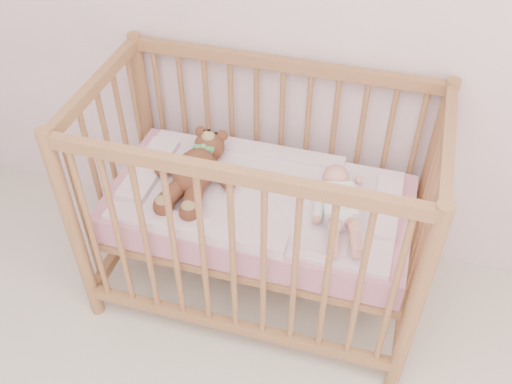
% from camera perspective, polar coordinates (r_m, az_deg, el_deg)
% --- Properties ---
extents(crib, '(1.36, 0.76, 1.00)m').
position_cam_1_polar(crib, '(2.33, 0.34, -1.37)').
color(crib, olive).
rests_on(crib, floor).
extents(mattress, '(1.22, 0.62, 0.13)m').
position_cam_1_polar(mattress, '(2.35, 0.34, -1.64)').
color(mattress, '#C37A8F').
rests_on(mattress, crib).
extents(blanket, '(1.10, 0.58, 0.06)m').
position_cam_1_polar(blanket, '(2.29, 0.35, -0.29)').
color(blanket, pink).
rests_on(blanket, mattress).
extents(baby, '(0.35, 0.53, 0.12)m').
position_cam_1_polar(baby, '(2.19, 8.35, -0.78)').
color(baby, white).
rests_on(baby, blanket).
extents(teddy_bear, '(0.36, 0.52, 0.14)m').
position_cam_1_polar(teddy_bear, '(2.29, -6.19, 2.19)').
color(teddy_bear, brown).
rests_on(teddy_bear, blanket).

